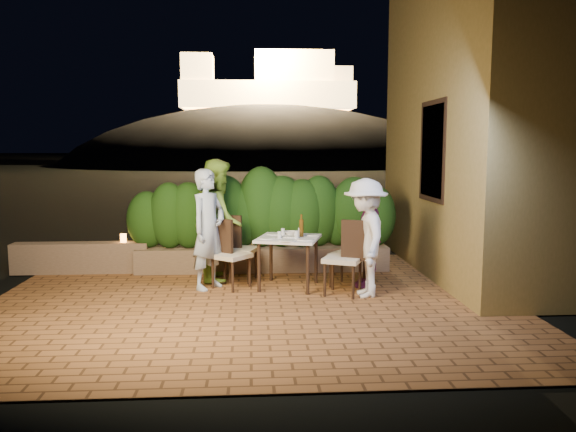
{
  "coord_description": "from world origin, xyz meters",
  "views": [
    {
      "loc": [
        0.02,
        -6.99,
        2.06
      ],
      "look_at": [
        0.55,
        1.21,
        1.05
      ],
      "focal_mm": 35.0,
      "sensor_mm": 36.0,
      "label": 1
    }
  ],
  "objects": [
    {
      "name": "ground",
      "position": [
        0.0,
        0.0,
        -0.02
      ],
      "size": [
        400.0,
        400.0,
        0.0
      ],
      "primitive_type": "plane",
      "color": "black",
      "rests_on": "ground"
    },
    {
      "name": "window_frame",
      "position": [
        2.81,
        1.5,
        2.0
      ],
      "size": [
        0.06,
        1.15,
        1.55
      ],
      "primitive_type": "cube",
      "color": "black",
      "rests_on": "building_wall"
    },
    {
      "name": "chair_right_back",
      "position": [
        1.44,
        1.14,
        0.49
      ],
      "size": [
        0.64,
        0.64,
        0.99
      ],
      "primitive_type": null,
      "rotation": [
        0.0,
        0.0,
        2.51
      ],
      "color": "black",
      "rests_on": "ground"
    },
    {
      "name": "plate_nw",
      "position": [
        0.23,
        1.0,
        0.76
      ],
      "size": [
        0.23,
        0.23,
        0.01
      ],
      "primitive_type": "cylinder",
      "color": "white",
      "rests_on": "dining_table"
    },
    {
      "name": "chair_left_front",
      "position": [
        -0.29,
        1.13,
        0.51
      ],
      "size": [
        0.66,
        0.66,
        1.01
      ],
      "primitive_type": null,
      "rotation": [
        0.0,
        0.0,
        -0.68
      ],
      "color": "black",
      "rests_on": "ground"
    },
    {
      "name": "chair_left_back",
      "position": [
        -0.17,
        1.59,
        0.51
      ],
      "size": [
        0.59,
        0.59,
        1.02
      ],
      "primitive_type": null,
      "rotation": [
        0.0,
        0.0,
        -0.3
      ],
      "color": "black",
      "rests_on": "ground"
    },
    {
      "name": "glass_ne",
      "position": [
        0.66,
        1.01,
        0.81
      ],
      "size": [
        0.06,
        0.06,
        0.11
      ],
      "primitive_type": "cylinder",
      "color": "silver",
      "rests_on": "dining_table"
    },
    {
      "name": "bowl",
      "position": [
        0.6,
        1.38,
        0.77
      ],
      "size": [
        0.2,
        0.2,
        0.05
      ],
      "primitive_type": "imported",
      "rotation": [
        0.0,
        0.0,
        0.05
      ],
      "color": "white",
      "rests_on": "dining_table"
    },
    {
      "name": "diner_green",
      "position": [
        -0.5,
        1.71,
        0.94
      ],
      "size": [
        0.75,
        0.95,
        1.88
      ],
      "primitive_type": "imported",
      "rotation": [
        0.0,
        0.0,
        1.62
      ],
      "color": "#87BB3A",
      "rests_on": "ground"
    },
    {
      "name": "planter",
      "position": [
        0.2,
        2.3,
        0.2
      ],
      "size": [
        4.2,
        0.55,
        0.4
      ],
      "primitive_type": "cube",
      "color": "brown",
      "rests_on": "ground"
    },
    {
      "name": "building_wall",
      "position": [
        3.6,
        2.0,
        2.5
      ],
      "size": [
        1.6,
        5.0,
        5.0
      ],
      "primitive_type": "cube",
      "color": "olive",
      "rests_on": "ground"
    },
    {
      "name": "glass_nw",
      "position": [
        0.42,
        1.03,
        0.8
      ],
      "size": [
        0.06,
        0.06,
        0.1
      ],
      "primitive_type": "cylinder",
      "color": "silver",
      "rests_on": "dining_table"
    },
    {
      "name": "diner_blue",
      "position": [
        -0.61,
        1.12,
        0.88
      ],
      "size": [
        0.71,
        0.76,
        1.75
      ],
      "primitive_type": "imported",
      "rotation": [
        0.0,
        0.0,
        0.96
      ],
      "color": "#9EB3CC",
      "rests_on": "ground"
    },
    {
      "name": "hedge",
      "position": [
        0.2,
        2.3,
        0.95
      ],
      "size": [
        4.0,
        0.7,
        1.1
      ],
      "primitive_type": null,
      "color": "#1A3F11",
      "rests_on": "planter"
    },
    {
      "name": "plate_centre",
      "position": [
        0.57,
        1.12,
        0.76
      ],
      "size": [
        0.22,
        0.22,
        0.01
      ],
      "primitive_type": "cylinder",
      "color": "white",
      "rests_on": "dining_table"
    },
    {
      "name": "dining_table",
      "position": [
        0.55,
        1.11,
        0.38
      ],
      "size": [
        1.06,
        1.06,
        0.75
      ],
      "primitive_type": null,
      "rotation": [
        0.0,
        0.0,
        -0.28
      ],
      "color": "white",
      "rests_on": "ground"
    },
    {
      "name": "parapet_lamp",
      "position": [
        -2.1,
        2.3,
        0.57
      ],
      "size": [
        0.1,
        0.1,
        0.14
      ],
      "primitive_type": "cylinder",
      "color": "orange",
      "rests_on": "parapet"
    },
    {
      "name": "plate_se",
      "position": [
        0.92,
        1.26,
        0.76
      ],
      "size": [
        0.2,
        0.2,
        0.01
      ],
      "primitive_type": "cylinder",
      "color": "white",
      "rests_on": "dining_table"
    },
    {
      "name": "diner_purple",
      "position": [
        1.74,
        1.08,
        0.74
      ],
      "size": [
        0.65,
        0.94,
        1.48
      ],
      "primitive_type": "imported",
      "rotation": [
        0.0,
        0.0,
        -1.95
      ],
      "color": "#68225C",
      "rests_on": "ground"
    },
    {
      "name": "chair_right_front",
      "position": [
        1.28,
        0.65,
        0.53
      ],
      "size": [
        0.65,
        0.65,
        1.06
      ],
      "primitive_type": null,
      "rotation": [
        0.0,
        0.0,
        2.72
      ],
      "color": "black",
      "rests_on": "ground"
    },
    {
      "name": "hill",
      "position": [
        2.0,
        60.0,
        -4.0
      ],
      "size": [
        52.0,
        40.0,
        22.0
      ],
      "primitive_type": "ellipsoid",
      "color": "black",
      "rests_on": "ground"
    },
    {
      "name": "fortress",
      "position": [
        2.0,
        60.0,
        10.5
      ],
      "size": [
        26.0,
        8.0,
        8.0
      ],
      "primitive_type": null,
      "color": "#FFCC7A",
      "rests_on": "hill"
    },
    {
      "name": "plate_ne",
      "position": [
        0.77,
        0.85,
        0.76
      ],
      "size": [
        0.24,
        0.24,
        0.01
      ],
      "primitive_type": "cylinder",
      "color": "white",
      "rests_on": "dining_table"
    },
    {
      "name": "glass_sw",
      "position": [
        0.48,
        1.34,
        0.8
      ],
      "size": [
        0.06,
        0.06,
        0.1
      ],
      "primitive_type": "cylinder",
      "color": "silver",
      "rests_on": "dining_table"
    },
    {
      "name": "parapet",
      "position": [
        -2.8,
        2.3,
        0.25
      ],
      "size": [
        2.2,
        0.3,
        0.5
      ],
      "primitive_type": "cube",
      "color": "brown",
      "rests_on": "ground"
    },
    {
      "name": "diner_white",
      "position": [
        1.58,
        0.56,
        0.82
      ],
      "size": [
        0.62,
        1.07,
        1.64
      ],
      "primitive_type": "imported",
      "rotation": [
        0.0,
        0.0,
        -1.58
      ],
      "color": "white",
      "rests_on": "ground"
    },
    {
      "name": "window_pane",
      "position": [
        2.82,
        1.5,
        2.0
      ],
      "size": [
        0.08,
        1.0,
        1.4
      ],
      "primitive_type": "cube",
      "color": "black",
      "rests_on": "building_wall"
    },
    {
      "name": "plate_front",
      "position": [
        0.51,
        0.78,
        0.76
      ],
      "size": [
        0.24,
        0.24,
        0.01
      ],
      "primitive_type": "cylinder",
      "color": "white",
      "rests_on": "dining_table"
    },
    {
      "name": "beer_bottle",
      "position": [
        0.75,
        1.14,
        0.92
      ],
      "size": [
        0.06,
        0.06,
        0.33
      ],
      "primitive_type": null,
      "color": "#54340E",
      "rests_on": "dining_table"
    },
    {
      "name": "plate_sw",
      "position": [
        0.37,
        1.39,
        0.76
      ],
      "size": [
        0.24,
        0.24,
        0.01
      ],
      "primitive_type": "cylinder",
      "color": "white",
      "rests_on": "dining_table"
    },
    {
      "name": "terrace_floor",
      "position": [
        0.0,
        0.5,
        -0.07
      ],
      "size": [
        7.0,
        6.0,
        0.15
      ],
      "primitive_type": "cube",
      "color": "brown",
      "rests_on": "ground"
    },
    {
      "name": "glass_se",
      "position": [
        0.74,
        1.23,
        0.81
      ],
      "size": [
        0.07,
        0.07,
        0.12
      ],
      "primitive_type": "cylinder",
      "color": "silver",
      "rests_on": "dining_table"
    }
  ]
}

